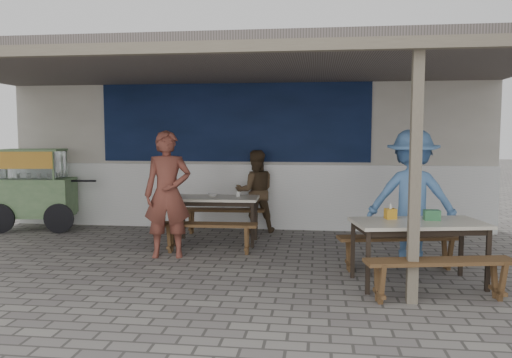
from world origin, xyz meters
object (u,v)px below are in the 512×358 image
Objects in this scene: donation_box at (432,215)px; bench_right_street at (440,270)px; tissue_box at (390,214)px; bench_left_wall at (223,215)px; bench_left_street at (208,231)px; table_right at (418,228)px; table_left at (216,202)px; condiment_bowl at (213,195)px; bench_right_wall at (399,244)px; patron_wall_side at (255,191)px; patron_right_table at (412,198)px; condiment_jar at (238,194)px; vendor_cart at (35,186)px; patron_street_side at (168,194)px.

bench_right_street is at bearing -94.52° from donation_box.
bench_left_wall is at bearing 135.47° from tissue_box.
table_right is (2.77, -1.19, 0.34)m from bench_left_street.
condiment_bowl reaches higher than table_left.
patron_wall_side reaches higher than bench_right_wall.
bench_left_street is at bearing 156.12° from bench_right_wall.
patron_right_table reaches higher than table_right.
condiment_jar is (-2.54, 1.10, -0.12)m from patron_right_table.
bench_left_street is 2.72m from tissue_box.
condiment_jar is (0.34, 0.12, 0.12)m from table_left.
donation_box reaches higher than condiment_jar.
vendor_cart is at bearing -6.18° from patron_right_table.
condiment_bowl is at bearing 95.35° from bench_left_street.
table_right is 1.00× the size of bench_right_wall.
donation_box is (6.49, -2.49, 0.00)m from vendor_cart.
condiment_bowl reaches higher than bench_left_street.
tissue_box is at bearing -123.32° from bench_right_wall.
bench_right_street is 1.20m from bench_right_wall.
condiment_jar is (0.36, -0.59, 0.45)m from bench_left_wall.
donation_box reaches higher than bench_right_wall.
table_right is 8.99× the size of condiment_bowl.
bench_left_wall is 1.85m from patron_street_side.
donation_box is (0.05, 0.69, 0.47)m from bench_right_street.
bench_left_street is 0.90× the size of bench_right_wall.
bench_right_wall is at bearing 118.40° from patron_wall_side.
patron_right_table is 14.86× the size of tissue_box.
bench_right_street is at bearing -42.55° from table_left.
bench_left_street is 0.80× the size of patron_street_side.
patron_street_side is 23.34× the size of condiment_jar.
table_right is 0.95m from patron_right_table.
patron_street_side is (-3.41, 1.51, 0.57)m from bench_right_street.
table_left is 17.57× the size of condiment_jar.
patron_right_table is (2.90, -1.69, 0.57)m from bench_left_wall.
bench_left_wall is at bearing -7.84° from vendor_cart.
bench_right_wall is 1.09× the size of patron_wall_side.
condiment_jar is at bearing -60.51° from bench_left_wall.
tissue_box is at bearing 110.86° from patron_wall_side.
donation_box is 2.33× the size of condiment_jar.
patron_street_side is 3.56m from donation_box.
table_left and table_right have the same top height.
patron_wall_side is (-2.40, 3.47, 0.40)m from bench_right_street.
condiment_bowl is (-0.11, 0.83, 0.44)m from bench_left_street.
patron_wall_side is at bearing -4.10° from vendor_cart.
bench_right_street is 3.69m from condiment_jar.
patron_street_side is 1.39m from condiment_jar.
patron_right_table is 2.77m from condiment_jar.
table_left is 7.54× the size of donation_box.
tissue_box is (1.98, -2.74, 0.07)m from patron_wall_side.
table_right is 0.89× the size of patron_street_side.
condiment_jar is at bearing -16.62° from vendor_cart.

